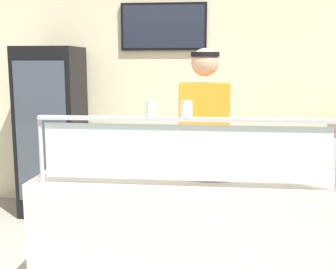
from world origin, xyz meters
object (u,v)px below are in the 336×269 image
object	(u,v)px
parmesan_shaker	(151,110)
worker_figure	(204,148)
pizza_tray	(209,171)
pepper_flake_shaker	(186,110)
drink_fridge	(52,131)
pizza_server	(210,169)

from	to	relation	value
parmesan_shaker	worker_figure	world-z (taller)	worker_figure
pizza_tray	worker_figure	size ratio (longest dim) A/B	0.24
pizza_tray	pepper_flake_shaker	xyz separation A→B (m)	(-0.13, -0.31, 0.43)
pizza_tray	worker_figure	world-z (taller)	worker_figure
worker_figure	drink_fridge	size ratio (longest dim) A/B	0.97
parmesan_shaker	drink_fridge	xyz separation A→B (m)	(-1.41, 2.12, -0.48)
parmesan_shaker	pizza_tray	bearing A→B (deg)	43.54
pizza_server	worker_figure	size ratio (longest dim) A/B	0.16
pizza_tray	pizza_server	world-z (taller)	pizza_server
pizza_tray	worker_figure	bearing A→B (deg)	94.16
worker_figure	pizza_server	bearing A→B (deg)	-85.41
pizza_tray	worker_figure	xyz separation A→B (m)	(-0.04, 0.59, 0.04)
pizza_server	parmesan_shaker	distance (m)	0.59
pizza_tray	parmesan_shaker	size ratio (longest dim) A/B	4.53
pizza_tray	drink_fridge	bearing A→B (deg)	133.68
parmesan_shaker	pepper_flake_shaker	bearing A→B (deg)	0.00
parmesan_shaker	worker_figure	size ratio (longest dim) A/B	0.05
parmesan_shaker	pepper_flake_shaker	xyz separation A→B (m)	(0.20, 0.00, 0.00)
pepper_flake_shaker	worker_figure	xyz separation A→B (m)	(0.08, 0.89, -0.39)
parmesan_shaker	worker_figure	distance (m)	1.01
pizza_server	pizza_tray	bearing A→B (deg)	108.94
worker_figure	drink_fridge	world-z (taller)	drink_fridge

